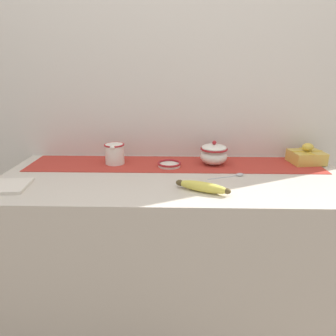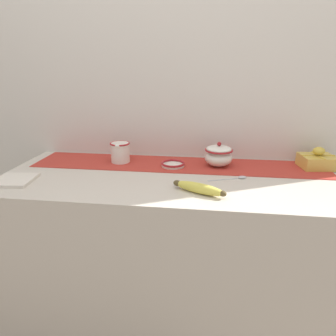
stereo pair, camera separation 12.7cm
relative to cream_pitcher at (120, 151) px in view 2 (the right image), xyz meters
name	(u,v)px [view 2 (the right image)]	position (x,y,z in m)	size (l,w,h in m)	color
ground_plane	(173,331)	(0.29, -0.17, -0.94)	(12.00, 12.00, 0.00)	#7A6B5B
countertop	(174,261)	(0.29, -0.17, -0.50)	(1.54, 0.62, 0.88)	beige
back_wall	(182,95)	(0.29, 0.16, 0.26)	(2.34, 0.04, 2.40)	silver
table_runner	(178,164)	(0.29, 0.00, -0.06)	(1.42, 0.26, 0.00)	#B23328
cream_pitcher	(120,151)	(0.00, 0.00, 0.00)	(0.10, 0.12, 0.10)	white
sugar_bowl	(219,155)	(0.49, 0.00, 0.00)	(0.13, 0.13, 0.12)	white
small_dish	(173,164)	(0.27, -0.04, -0.04)	(0.11, 0.11, 0.02)	white
banana	(199,188)	(0.40, -0.34, -0.04)	(0.21, 0.12, 0.04)	#DBCC4C
spoon	(239,177)	(0.57, -0.16, -0.05)	(0.17, 0.08, 0.01)	#B7B7BC
napkin_stack	(15,180)	(-0.37, -0.32, -0.05)	(0.15, 0.15, 0.01)	silver
gift_box	(317,161)	(0.95, 0.03, -0.02)	(0.17, 0.15, 0.10)	gold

